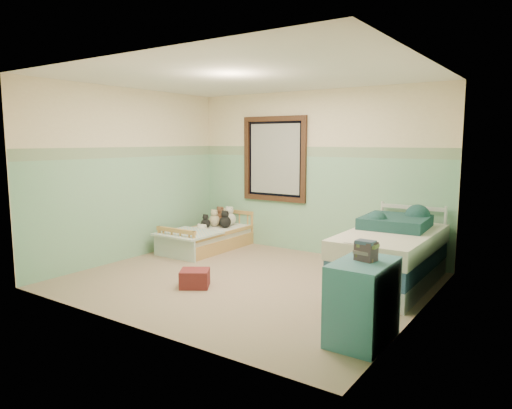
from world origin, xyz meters
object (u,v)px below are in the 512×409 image
Objects in this scene: plush_floor_cream at (202,240)px; plush_floor_tan at (201,243)px; red_pillow at (195,278)px; toddler_bed_frame at (208,243)px; dresser at (363,301)px; floor_book at (193,273)px; twin_bed_frame at (390,276)px.

plush_floor_cream is 0.12m from plush_floor_tan.
red_pillow is at bearing -51.19° from plush_floor_tan.
plush_floor_cream is at bearing -152.99° from toddler_bed_frame.
plush_floor_cream is 3.94m from dresser.
floor_book is at bearing 164.99° from dresser.
plush_floor_tan is (0.06, -0.10, -0.03)m from plush_floor_cream.
twin_bed_frame reaches higher than floor_book.
plush_floor_tan is 1.89m from red_pillow.
twin_bed_frame reaches higher than red_pillow.
plush_floor_cream is at bearing 128.44° from red_pillow.
toddler_bed_frame is 3.89m from dresser.
plush_floor_tan is 3.84m from dresser.
dresser is at bearing -7.67° from red_pillow.
plush_floor_cream reaches higher than toddler_bed_frame.
plush_floor_cream is at bearing 122.40° from plush_floor_tan.
red_pillow is (1.24, -1.57, -0.03)m from plush_floor_cream.
dresser is (3.47, -1.87, 0.22)m from plush_floor_cream.
plush_floor_cream reaches higher than plush_floor_tan.
red_pillow is (1.15, -1.62, 0.01)m from toddler_bed_frame.
plush_floor_cream is 1.24× the size of plush_floor_tan.
floor_book is (-2.62, 0.70, -0.34)m from dresser.
plush_floor_tan is 0.87× the size of floor_book.
plush_floor_tan is 0.66× the size of red_pillow.
toddler_bed_frame is at bearing 27.01° from plush_floor_cream.
plush_floor_cream reaches higher than floor_book.
twin_bed_frame is at bearing -3.17° from plush_floor_cream.
twin_bed_frame is (3.15, -0.17, -0.03)m from plush_floor_cream.
toddler_bed_frame is 2.15× the size of dresser.
red_pillow reaches higher than floor_book.
plush_floor_tan is 3.09m from twin_bed_frame.
dresser reaches higher than red_pillow.
plush_floor_tan is 0.31× the size of dresser.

